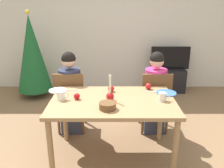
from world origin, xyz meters
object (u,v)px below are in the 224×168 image
at_px(candle_centerpiece, 109,95).
at_px(mug_right, 162,97).
at_px(person_right_child, 154,94).
at_px(plate_left, 57,90).
at_px(tv, 169,58).
at_px(mug_left, 60,96).
at_px(person_left_child, 70,94).
at_px(plate_right, 166,93).
at_px(christmas_tree, 31,54).
at_px(apple_by_right_mug, 148,86).
at_px(bowl_walnuts, 107,106).
at_px(apple_near_candle, 76,96).
at_px(apple_by_left_plate, 110,89).
at_px(chair_left, 70,99).
at_px(tv_stand, 168,80).
at_px(dining_table, 112,107).
at_px(chair_right, 154,99).

bearing_deg(candle_centerpiece, mug_right, -1.53).
distance_m(person_right_child, plate_left, 1.34).
height_order(tv, mug_left, tv).
bearing_deg(person_left_child, plate_right, -19.48).
xyz_separation_m(person_left_child, candle_centerpiece, (0.56, -0.65, 0.24)).
xyz_separation_m(christmas_tree, apple_by_right_mug, (1.98, -1.65, -0.07)).
relative_size(tv, bowl_walnuts, 4.48).
bearing_deg(christmas_tree, person_left_child, -55.37).
xyz_separation_m(mug_right, apple_near_candle, (-0.96, 0.04, -0.01)).
bearing_deg(tv, apple_near_candle, -124.81).
bearing_deg(apple_by_left_plate, chair_left, 148.60).
xyz_separation_m(tv, candle_centerpiece, (-1.21, -2.31, 0.10)).
bearing_deg(plate_left, person_left_child, 75.36).
height_order(person_right_child, tv, person_right_child).
xyz_separation_m(bowl_walnuts, apple_by_left_plate, (0.04, 0.50, 0.00)).
xyz_separation_m(plate_left, apple_by_right_mug, (1.13, 0.06, 0.03)).
bearing_deg(plate_left, tv_stand, 47.19).
distance_m(tv_stand, bowl_walnuts, 2.88).
distance_m(candle_centerpiece, plate_left, 0.72).
xyz_separation_m(person_left_child, tv, (1.77, 1.66, 0.14)).
bearing_deg(bowl_walnuts, person_right_child, 53.66).
bearing_deg(person_right_child, plate_right, -82.95).
relative_size(tv, apple_by_right_mug, 10.24).
relative_size(mug_left, apple_near_candle, 1.85).
distance_m(person_left_child, christmas_tree, 1.68).
height_order(person_left_child, candle_centerpiece, person_left_child).
bearing_deg(dining_table, apple_by_right_mug, 37.80).
bearing_deg(apple_by_right_mug, tv, 69.43).
distance_m(dining_table, apple_by_left_plate, 0.29).
bearing_deg(christmas_tree, person_right_child, -32.68).
height_order(mug_right, bowl_walnuts, mug_right).
relative_size(bowl_walnuts, apple_near_candle, 2.46).
bearing_deg(tv_stand, plate_right, -104.32).
bearing_deg(dining_table, tv, 62.80).
relative_size(person_right_child, apple_near_candle, 16.34).
xyz_separation_m(christmas_tree, candle_centerpiece, (1.50, -2.01, -0.05)).
bearing_deg(apple_by_left_plate, dining_table, -85.70).
relative_size(person_right_child, tv, 1.48).
bearing_deg(mug_left, apple_near_candle, 3.34).
bearing_deg(candle_centerpiece, apple_by_left_plate, 87.74).
height_order(plate_left, bowl_walnuts, bowl_walnuts).
distance_m(chair_right, person_right_child, 0.07).
distance_m(christmas_tree, apple_near_candle, 2.29).
xyz_separation_m(tv, mug_right, (-0.63, -2.33, 0.09)).
xyz_separation_m(person_left_child, bowl_walnuts, (0.54, -0.88, 0.22)).
distance_m(person_right_child, mug_right, 0.70).
height_order(mug_left, apple_by_right_mug, mug_left).
bearing_deg(candle_centerpiece, mug_left, 178.45).
bearing_deg(bowl_walnuts, tv_stand, 64.04).
xyz_separation_m(chair_left, apple_near_candle, (0.18, -0.59, 0.27)).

